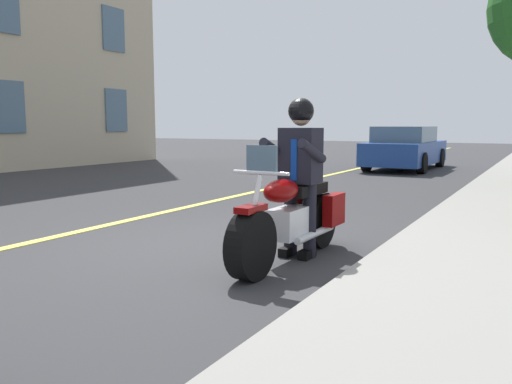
{
  "coord_description": "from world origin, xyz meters",
  "views": [
    {
      "loc": [
        5.01,
        3.54,
        1.45
      ],
      "look_at": [
        0.27,
        0.87,
        0.75
      ],
      "focal_mm": 36.62,
      "sensor_mm": 36.0,
      "label": 1
    }
  ],
  "objects": [
    {
      "name": "motorcycle_main",
      "position": [
        0.03,
        1.17,
        0.45
      ],
      "size": [
        2.21,
        0.61,
        1.26
      ],
      "color": "black",
      "rests_on": "ground_plane"
    },
    {
      "name": "lane_center_stripe",
      "position": [
        0.0,
        -2.0,
        0.01
      ],
      "size": [
        60.0,
        0.16,
        0.01
      ],
      "primitive_type": "cube",
      "color": "#E5DB4C",
      "rests_on": "ground_plane"
    },
    {
      "name": "car_dark",
      "position": [
        -12.34,
        -0.61,
        0.69
      ],
      "size": [
        4.6,
        1.92,
        1.4
      ],
      "color": "navy",
      "rests_on": "ground_plane"
    },
    {
      "name": "rider_main",
      "position": [
        -0.16,
        1.17,
        1.04
      ],
      "size": [
        0.62,
        0.55,
        1.74
      ],
      "color": "black",
      "rests_on": "ground_plane"
    },
    {
      "name": "ground_plane",
      "position": [
        0.0,
        0.0,
        0.0
      ],
      "size": [
        80.0,
        80.0,
        0.0
      ],
      "primitive_type": "plane",
      "color": "#333335"
    }
  ]
}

